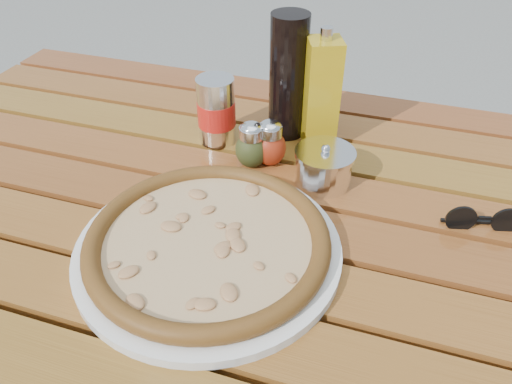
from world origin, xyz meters
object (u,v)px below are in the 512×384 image
(table, at_px, (252,252))
(sunglasses, at_px, (483,220))
(parmesan_tin, at_px, (324,167))
(pizza, at_px, (208,241))
(oregano_shaker, at_px, (251,145))
(plate, at_px, (208,249))
(dark_bottle, at_px, (288,77))
(soda_can, at_px, (216,111))
(pepper_shaker, at_px, (270,144))
(olive_oil_cruet, at_px, (321,94))

(table, distance_m, sunglasses, 0.34)
(parmesan_tin, bearing_deg, pizza, -118.90)
(table, distance_m, oregano_shaker, 0.18)
(pizza, bearing_deg, oregano_shaker, 92.81)
(plate, distance_m, sunglasses, 0.39)
(plate, bearing_deg, pizza, -90.00)
(pizza, bearing_deg, sunglasses, 25.29)
(oregano_shaker, distance_m, parmesan_tin, 0.13)
(oregano_shaker, relative_size, sunglasses, 0.75)
(table, height_order, dark_bottle, dark_bottle)
(soda_can, bearing_deg, dark_bottle, 30.06)
(sunglasses, bearing_deg, pepper_shaker, 154.98)
(pizza, distance_m, parmesan_tin, 0.24)
(soda_can, relative_size, parmesan_tin, 0.95)
(table, distance_m, plate, 0.13)
(pepper_shaker, xyz_separation_m, dark_bottle, (-0.00, 0.11, 0.07))
(plate, height_order, pizza, pizza)
(pizza, height_order, dark_bottle, dark_bottle)
(pepper_shaker, height_order, oregano_shaker, same)
(pepper_shaker, height_order, soda_can, soda_can)
(soda_can, bearing_deg, parmesan_tin, -18.12)
(olive_oil_cruet, bearing_deg, pepper_shaker, -124.90)
(plate, relative_size, oregano_shaker, 4.39)
(oregano_shaker, height_order, dark_bottle, dark_bottle)
(pepper_shaker, distance_m, sunglasses, 0.34)
(pepper_shaker, xyz_separation_m, olive_oil_cruet, (0.06, 0.09, 0.06))
(sunglasses, bearing_deg, olive_oil_cruet, 136.47)
(pizza, xyz_separation_m, sunglasses, (0.35, 0.17, -0.01))
(table, height_order, oregano_shaker, oregano_shaker)
(oregano_shaker, relative_size, dark_bottle, 0.37)
(pizza, distance_m, dark_bottle, 0.35)
(soda_can, bearing_deg, table, -55.51)
(pepper_shaker, height_order, dark_bottle, dark_bottle)
(plate, height_order, parmesan_tin, parmesan_tin)
(olive_oil_cruet, bearing_deg, table, -101.68)
(table, height_order, soda_can, soda_can)
(oregano_shaker, xyz_separation_m, parmesan_tin, (0.12, -0.01, -0.01))
(soda_can, distance_m, olive_oil_cruet, 0.18)
(pizza, xyz_separation_m, olive_oil_cruet, (0.08, 0.32, 0.07))
(table, relative_size, soda_can, 11.67)
(olive_oil_cruet, distance_m, sunglasses, 0.33)
(parmesan_tin, bearing_deg, dark_bottle, 126.36)
(table, bearing_deg, plate, -109.09)
(sunglasses, bearing_deg, plate, -168.65)
(parmesan_tin, height_order, sunglasses, parmesan_tin)
(pepper_shaker, xyz_separation_m, parmesan_tin, (0.10, -0.03, -0.01))
(oregano_shaker, bearing_deg, parmesan_tin, -5.31)
(plate, bearing_deg, parmesan_tin, 61.10)
(oregano_shaker, distance_m, sunglasses, 0.37)
(olive_oil_cruet, bearing_deg, pizza, -103.83)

